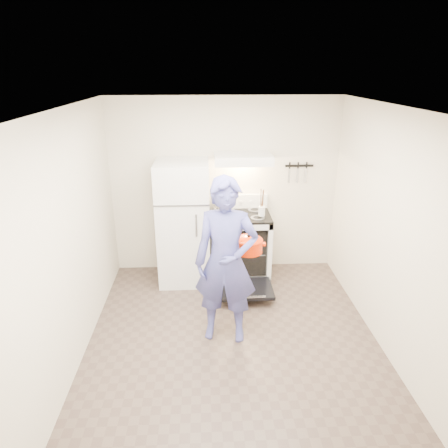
{
  "coord_description": "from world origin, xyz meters",
  "views": [
    {
      "loc": [
        -0.29,
        -3.66,
        2.84
      ],
      "look_at": [
        -0.05,
        1.0,
        1.0
      ],
      "focal_mm": 32.0,
      "sensor_mm": 36.0,
      "label": 1
    }
  ],
  "objects_px": {
    "tea_kettle": "(220,202)",
    "dutch_oven": "(248,246)",
    "person": "(226,262)",
    "refrigerator": "(184,223)",
    "stove_body": "(242,247)"
  },
  "relations": [
    {
      "from": "tea_kettle",
      "to": "dutch_oven",
      "type": "bearing_deg",
      "value": -78.58
    },
    {
      "from": "person",
      "to": "tea_kettle",
      "type": "bearing_deg",
      "value": 98.09
    },
    {
      "from": "refrigerator",
      "to": "tea_kettle",
      "type": "distance_m",
      "value": 0.59
    },
    {
      "from": "stove_body",
      "to": "tea_kettle",
      "type": "bearing_deg",
      "value": 157.83
    },
    {
      "from": "stove_body",
      "to": "tea_kettle",
      "type": "relative_size",
      "value": 3.04
    },
    {
      "from": "refrigerator",
      "to": "tea_kettle",
      "type": "bearing_deg",
      "value": 16.11
    },
    {
      "from": "tea_kettle",
      "to": "person",
      "type": "height_order",
      "value": "person"
    },
    {
      "from": "person",
      "to": "dutch_oven",
      "type": "height_order",
      "value": "person"
    },
    {
      "from": "tea_kettle",
      "to": "person",
      "type": "xyz_separation_m",
      "value": [
        -0.0,
        -1.5,
        -0.18
      ]
    },
    {
      "from": "stove_body",
      "to": "dutch_oven",
      "type": "xyz_separation_m",
      "value": [
        -0.04,
        -1.15,
        0.54
      ]
    },
    {
      "from": "stove_body",
      "to": "tea_kettle",
      "type": "xyz_separation_m",
      "value": [
        -0.3,
        0.12,
        0.64
      ]
    },
    {
      "from": "person",
      "to": "dutch_oven",
      "type": "relative_size",
      "value": 4.87
    },
    {
      "from": "refrigerator",
      "to": "dutch_oven",
      "type": "distance_m",
      "value": 1.37
    },
    {
      "from": "refrigerator",
      "to": "dutch_oven",
      "type": "xyz_separation_m",
      "value": [
        0.77,
        -1.12,
        0.15
      ]
    },
    {
      "from": "stove_body",
      "to": "person",
      "type": "bearing_deg",
      "value": -102.48
    }
  ]
}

